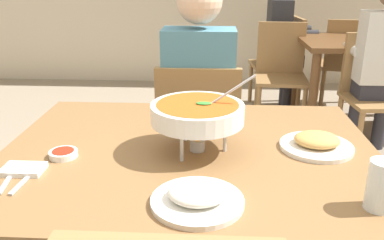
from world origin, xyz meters
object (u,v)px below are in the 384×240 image
Objects in this scene: chair_diner_main at (199,135)px; dining_table_far at (360,57)px; rice_plate at (197,197)px; sauce_dish at (63,154)px; chair_bg_right at (284,58)px; patron_bg_left at (382,57)px; patron_bg_right at (282,34)px; dining_table_main at (190,179)px; chair_bg_corner at (281,68)px; curry_bowl at (197,114)px; drink_glass at (381,188)px; diner_main at (199,91)px; appetizer_plate at (317,143)px; chair_bg_left at (374,88)px; chair_bg_window at (345,60)px.

chair_diner_main is 1.98m from dining_table_far.
rice_plate reaches higher than sauce_dish.
chair_bg_right reaches higher than rice_plate.
patron_bg_left and patron_bg_right have the same top height.
chair_bg_corner reaches higher than dining_table_main.
dining_table_main is at bearing -104.64° from patron_bg_right.
curry_bowl is 2.56× the size of drink_glass.
dining_table_main is 0.81m from diner_main.
sauce_dish is 3.07m from patron_bg_right.
patron_bg_right is at bearing 83.65° from appetizer_plate.
sauce_dish reaches higher than dining_table_far.
appetizer_plate is 2.76m from patron_bg_right.
chair_diner_main is at bearing -141.92° from chair_bg_left.
chair_bg_right is at bearing 74.72° from dining_table_main.
rice_plate and appetizer_plate have the same top height.
dining_table_far is at bearing 48.71° from chair_diner_main.
sauce_dish is at bearing -115.23° from chair_diner_main.
chair_bg_corner is (0.66, 2.34, -0.16)m from dining_table_main.
drink_glass is at bearing 0.69° from rice_plate.
appetizer_plate is 2.87m from chair_bg_window.
drink_glass is 2.71m from dining_table_far.
rice_plate is 0.18× the size of patron_bg_right.
curry_bowl is 0.25× the size of patron_bg_right.
chair_bg_window is (0.85, 3.06, -0.33)m from drink_glass.
chair_diner_main is 0.69× the size of patron_bg_left.
chair_bg_right is (0.77, 2.03, 0.00)m from chair_diner_main.
chair_diner_main is 0.87m from curry_bowl.
dining_table_far is (1.30, 1.45, -0.11)m from diner_main.
curry_bowl is 0.57m from drink_glass.
diner_main is 3.94× the size of curry_bowl.
diner_main reaches higher than dining_table_far.
appetizer_plate reaches higher than dining_table_main.
patron_bg_left is at bearing 36.02° from diner_main.
patron_bg_right reaches higher than appetizer_plate.
chair_bg_left is 0.69× the size of patron_bg_left.
chair_bg_corner reaches higher than sauce_dish.
dining_table_main is at bearing 97.02° from rice_plate.
drink_glass is at bearing -93.68° from chair_bg_corner.
chair_bg_window is (1.34, 1.94, -0.24)m from diner_main.
rice_plate is at bearing -87.97° from diner_main.
dining_table_far is at bearing 60.50° from curry_bowl.
rice_plate is (0.04, -0.33, 0.13)m from dining_table_main.
drink_glass is 0.14× the size of chair_bg_corner.
rice_plate is 2.40m from patron_bg_left.
drink_glass is at bearing -65.74° from chair_diner_main.
dining_table_main is at bearing 10.43° from sauce_dish.
rice_plate is 0.27× the size of chair_bg_window.
dining_table_main is 3.74× the size of curry_bowl.
drink_glass is 0.13× the size of dining_table_far.
chair_bg_right is at bearing 69.04° from diner_main.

